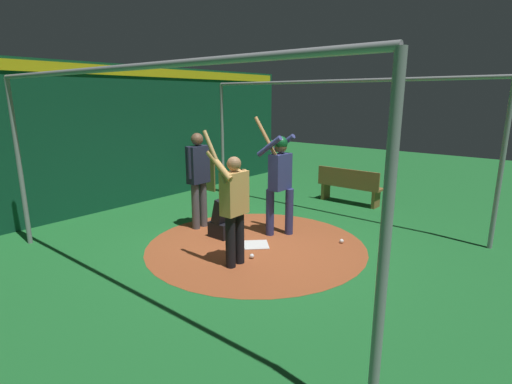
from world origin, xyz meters
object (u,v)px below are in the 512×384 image
at_px(visitor, 234,204).
at_px(baseball_0, 252,256).
at_px(umpire, 198,175).
at_px(bat_rack, 203,172).
at_px(catcher, 225,218).
at_px(batter, 280,176).
at_px(baseball_1, 342,241).
at_px(home_plate, 256,245).
at_px(bench, 349,186).

relative_size(visitor, baseball_0, 27.55).
distance_m(umpire, bat_rack, 3.33).
bearing_deg(umpire, catcher, -5.73).
relative_size(batter, catcher, 2.33).
height_order(batter, baseball_1, batter).
bearing_deg(home_plate, catcher, -177.92).
bearing_deg(visitor, umpire, 152.59).
xyz_separation_m(visitor, baseball_1, (0.84, 1.85, -0.92)).
xyz_separation_m(batter, umpire, (-1.44, -0.65, -0.07)).
bearing_deg(bat_rack, home_plate, -31.52).
distance_m(visitor, bench, 4.40).
bearing_deg(visitor, batter, 100.26).
distance_m(batter, umpire, 1.58).
bearing_deg(home_plate, bat_rack, 148.48).
relative_size(home_plate, visitor, 0.21).
height_order(batter, baseball_0, batter).
bearing_deg(visitor, catcher, 140.00).
height_order(baseball_0, baseball_1, same).
bearing_deg(baseball_0, bat_rack, 145.63).
relative_size(visitor, baseball_1, 27.55).
xyz_separation_m(catcher, visitor, (0.97, -0.80, 0.61)).
bearing_deg(home_plate, baseball_1, 43.02).
bearing_deg(baseball_1, home_plate, -136.98).
bearing_deg(home_plate, baseball_0, -57.08).
relative_size(home_plate, baseball_1, 5.68).
distance_m(bench, baseball_1, 2.78).
height_order(catcher, bench, catcher).
bearing_deg(baseball_1, catcher, -149.87).
height_order(batter, visitor, batter).
relative_size(batter, baseball_1, 29.18).
relative_size(catcher, visitor, 0.45).
bearing_deg(bench, baseball_1, -65.73).
distance_m(home_plate, bat_rack, 4.51).
xyz_separation_m(batter, bench, (-0.00, 2.83, -0.68)).
height_order(catcher, bat_rack, bat_rack).
bearing_deg(batter, bench, 90.05).
xyz_separation_m(batter, baseball_0, (0.34, -1.19, -1.08)).
distance_m(batter, visitor, 1.57).
xyz_separation_m(catcher, baseball_0, (1.03, -0.46, -0.32)).
relative_size(umpire, bench, 1.19).
bearing_deg(home_plate, umpire, 178.05).
height_order(home_plate, bench, bench).
xyz_separation_m(catcher, umpire, (-0.75, 0.08, 0.69)).
distance_m(bat_rack, bench, 3.97).
xyz_separation_m(catcher, baseball_1, (1.81, 1.05, -0.32)).
xyz_separation_m(batter, catcher, (-0.68, -0.73, -0.76)).
relative_size(batter, bat_rack, 2.05).
xyz_separation_m(umpire, bench, (1.43, 3.48, -0.61)).
distance_m(batter, bat_rack, 4.18).
relative_size(catcher, baseball_1, 12.53).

